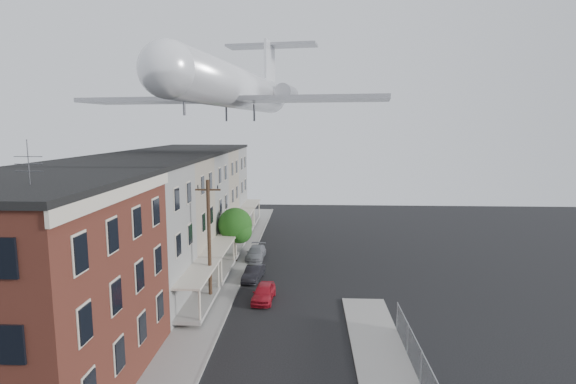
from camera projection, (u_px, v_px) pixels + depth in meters
The scene contains 14 objects.
sidewalk_left at pixel (227, 275), 38.48m from camera, with size 3.00×62.00×0.12m, color gray.
curb_left at pixel (244, 275), 38.41m from camera, with size 0.15×62.00×0.14m, color gray.
corner_building at pixel (24, 286), 21.23m from camera, with size 10.31×12.30×12.15m.
row_house_a at pixel (112, 238), 30.63m from camera, with size 11.98×7.00×10.30m.
row_house_b at pixel (148, 218), 37.55m from camera, with size 11.98×7.00×10.30m.
row_house_c at pixel (173, 204), 44.47m from camera, with size 11.98×7.00×10.30m.
row_house_d at pixel (192, 193), 51.39m from camera, with size 11.98×7.00×10.30m.
row_house_e at pixel (205, 185), 58.31m from camera, with size 11.98×7.00×10.30m.
utility_pole at pixel (209, 240), 31.89m from camera, with size 1.80×0.26×9.00m.
street_tree at pixel (236, 227), 41.86m from camera, with size 3.22×3.20×5.20m.
car_near at pixel (264, 293), 32.88m from camera, with size 1.46×3.64×1.24m, color #AB1624.
car_mid at pixel (254, 273), 37.39m from camera, with size 1.24×3.57×1.18m, color black.
car_far at pixel (256, 253), 43.35m from camera, with size 1.68×4.12×1.20m, color gray.
airplane at pixel (238, 88), 40.61m from camera, with size 27.18×31.05×8.93m.
Camera 1 is at (1.43, -12.78, 12.64)m, focal length 28.00 mm.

